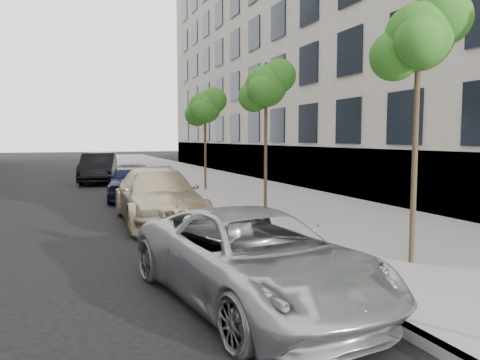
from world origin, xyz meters
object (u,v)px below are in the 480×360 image
sedan_black (98,168)px  sedan_rear (99,164)px  tree_far (206,107)px  suv (158,196)px  sedan_blue (132,180)px  tree_near (420,38)px  tree_mid (267,86)px  minivan (254,258)px

sedan_black → sedan_rear: sedan_black is taller
tree_far → sedan_black: (-4.11, 6.09, -2.91)m
sedan_rear → tree_far: bearing=-67.2°
tree_far → suv: 8.06m
sedan_blue → tree_near: bearing=-65.7°
tree_mid → sedan_rear: (-3.69, 18.07, -3.20)m
sedan_black → sedan_rear: bearing=94.7°
minivan → sedan_rear: (-0.36, 25.13, 0.06)m
sedan_blue → sedan_rear: (-0.31, 12.88, -0.01)m
minivan → suv: 6.87m
suv → sedan_black: 12.80m
suv → sedan_black: sedan_black is taller
tree_near → suv: size_ratio=0.92×
minivan → tree_mid: bearing=56.7°
suv → sedan_rear: size_ratio=1.03×
tree_mid → tree_near: bearing=-90.0°
sedan_blue → sedan_black: 7.43m
tree_mid → sedan_rear: bearing=101.5°
tree_mid → suv: tree_mid is taller
tree_far → sedan_rear: (-3.69, 11.57, -2.97)m
sedan_blue → tree_mid: bearing=-48.7°
tree_mid → sedan_rear: tree_mid is taller
sedan_black → sedan_rear: 5.50m
sedan_rear → tree_near: bearing=-76.4°
tree_mid → sedan_black: (-4.11, 12.59, -3.14)m
tree_far → sedan_blue: size_ratio=1.02×
tree_near → minivan: bearing=-170.4°
tree_near → sedan_blue: 12.62m
suv → sedan_black: bearing=94.2°
sedan_blue → sedan_black: (-0.73, 7.40, 0.05)m
tree_near → tree_mid: size_ratio=1.03×
tree_far → suv: (-3.38, -6.69, -2.95)m
sedan_rear → sedan_blue: bearing=-83.5°
tree_mid → suv: (-3.38, -0.19, -3.18)m
tree_mid → suv: size_ratio=0.90×
suv → tree_mid: bearing=4.2°
tree_mid → suv: bearing=-176.8°
tree_far → minivan: size_ratio=0.93×
tree_mid → sedan_blue: 6.97m
tree_mid → tree_far: size_ratio=1.04×
tree_near → sedan_rear: 25.08m
suv → sedan_blue: bearing=90.9°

